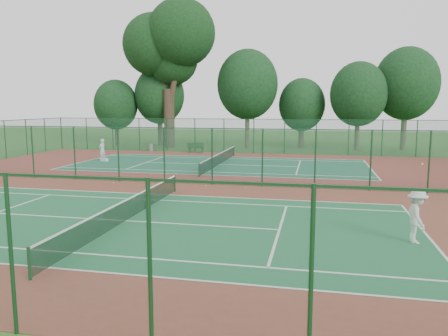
{
  "coord_description": "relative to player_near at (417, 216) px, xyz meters",
  "views": [
    {
      "loc": [
        7.71,
        -25.64,
        4.86
      ],
      "look_at": [
        3.04,
        -3.6,
        1.6
      ],
      "focal_mm": 35.0,
      "sensor_mm": 36.0,
      "label": 1
    }
  ],
  "objects": [
    {
      "name": "fence_divider",
      "position": [
        -11.25,
        9.61,
        0.78
      ],
      "size": [
        40.0,
        0.09,
        3.5
      ],
      "color": "#17462E",
      "rests_on": "ground"
    },
    {
      "name": "trash_bin",
      "position": [
        -20.57,
        27.2,
        -0.57
      ],
      "size": [
        0.56,
        0.56,
        0.79
      ],
      "primitive_type": "cylinder",
      "rotation": [
        0.0,
        0.0,
        0.35
      ],
      "color": "gray",
      "rests_on": "red_pad"
    },
    {
      "name": "fence_north",
      "position": [
        -11.25,
        27.61,
        0.78
      ],
      "size": [
        40.0,
        0.09,
        3.5
      ],
      "color": "#1C5435",
      "rests_on": "ground"
    },
    {
      "name": "ground",
      "position": [
        -11.25,
        9.61,
        -0.98
      ],
      "size": [
        120.0,
        120.0,
        0.0
      ],
      "primitive_type": "plane",
      "color": "#2C571B",
      "rests_on": "ground"
    },
    {
      "name": "red_pad",
      "position": [
        -11.25,
        9.61,
        -0.98
      ],
      "size": [
        40.0,
        36.0,
        0.01
      ],
      "primitive_type": "cube",
      "color": "maroon",
      "rests_on": "ground"
    },
    {
      "name": "kit_bag",
      "position": [
        -21.56,
        18.66,
        -0.84
      ],
      "size": [
        0.78,
        0.52,
        0.27
      ],
      "primitive_type": "cube",
      "rotation": [
        0.0,
        0.0,
        -0.37
      ],
      "color": "silver",
      "rests_on": "red_pad"
    },
    {
      "name": "player_far",
      "position": [
        -21.81,
        18.83,
        -0.0
      ],
      "size": [
        0.6,
        0.78,
        1.92
      ],
      "primitive_type": "imported",
      "rotation": [
        0.0,
        0.0,
        -1.79
      ],
      "color": "silver",
      "rests_on": "court_far"
    },
    {
      "name": "stray_ball_c",
      "position": [
        -15.85,
        8.74,
        -0.93
      ],
      "size": [
        0.08,
        0.08,
        0.08
      ],
      "primitive_type": "sphere",
      "color": "#C5DF34",
      "rests_on": "red_pad"
    },
    {
      "name": "evergreen_row",
      "position": [
        -10.75,
        33.86,
        -0.98
      ],
      "size": [
        39.0,
        5.0,
        12.0
      ],
      "primitive_type": null,
      "color": "black",
      "rests_on": "ground"
    },
    {
      "name": "court_far",
      "position": [
        -11.25,
        18.61,
        -0.97
      ],
      "size": [
        23.77,
        10.97,
        0.01
      ],
      "primitive_type": "cube",
      "color": "#1C583E",
      "rests_on": "red_pad"
    },
    {
      "name": "tennis_net_near",
      "position": [
        -11.25,
        0.61,
        -0.44
      ],
      "size": [
        0.1,
        12.9,
        0.97
      ],
      "color": "#12321B",
      "rests_on": "ground"
    },
    {
      "name": "court_near",
      "position": [
        -11.25,
        0.61,
        -0.97
      ],
      "size": [
        23.77,
        10.97,
        0.01
      ],
      "primitive_type": "cube",
      "color": "#1D5C38",
      "rests_on": "red_pad"
    },
    {
      "name": "tennis_net_far",
      "position": [
        -11.25,
        18.61,
        -0.44
      ],
      "size": [
        0.1,
        12.9,
        0.97
      ],
      "color": "#153B24",
      "rests_on": "ground"
    },
    {
      "name": "stray_ball_a",
      "position": [
        -9.99,
        9.06,
        -0.94
      ],
      "size": [
        0.07,
        0.07,
        0.07
      ],
      "primitive_type": "sphere",
      "color": "#D3E234",
      "rests_on": "red_pad"
    },
    {
      "name": "big_tree",
      "position": [
        -20.09,
        32.35,
        10.76
      ],
      "size": [
        10.8,
        7.9,
        16.58
      ],
      "color": "#31241B",
      "rests_on": "ground"
    },
    {
      "name": "bench",
      "position": [
        -15.6,
        26.84,
        -0.44
      ],
      "size": [
        1.68,
        0.5,
        1.03
      ],
      "rotation": [
        0.0,
        0.0,
        -0.01
      ],
      "color": "#13381B",
      "rests_on": "red_pad"
    },
    {
      "name": "stray_ball_b",
      "position": [
        -7.52,
        8.98,
        -0.94
      ],
      "size": [
        0.07,
        0.07,
        0.07
      ],
      "primitive_type": "sphere",
      "color": "#E7F138",
      "rests_on": "red_pad"
    },
    {
      "name": "player_near",
      "position": [
        0.0,
        0.0,
        0.0
      ],
      "size": [
        0.84,
        1.31,
        1.92
      ],
      "primitive_type": "imported",
      "rotation": [
        0.0,
        0.0,
        1.67
      ],
      "color": "silver",
      "rests_on": "court_near"
    }
  ]
}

